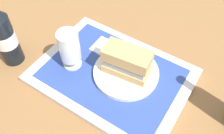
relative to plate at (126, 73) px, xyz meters
name	(u,v)px	position (x,y,z in m)	size (l,w,h in m)	color
ground_plane	(112,77)	(0.04, 0.02, -0.03)	(3.00, 3.00, 0.00)	olive
tray	(112,75)	(0.04, 0.02, -0.02)	(0.44, 0.32, 0.02)	silver
placemat	(112,73)	(0.04, 0.02, -0.01)	(0.38, 0.27, 0.00)	#2D4793
plate	(126,73)	(0.00, 0.00, 0.00)	(0.19, 0.19, 0.01)	silver
sandwich	(126,61)	(0.00, 0.00, 0.05)	(0.14, 0.08, 0.08)	tan
beer_glass	(70,48)	(0.15, 0.05, 0.06)	(0.06, 0.06, 0.12)	silver
napkin_folded	(107,48)	(0.10, -0.05, 0.00)	(0.09, 0.07, 0.01)	white
beer_bottle	(3,35)	(0.34, 0.13, 0.08)	(0.07, 0.07, 0.27)	black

